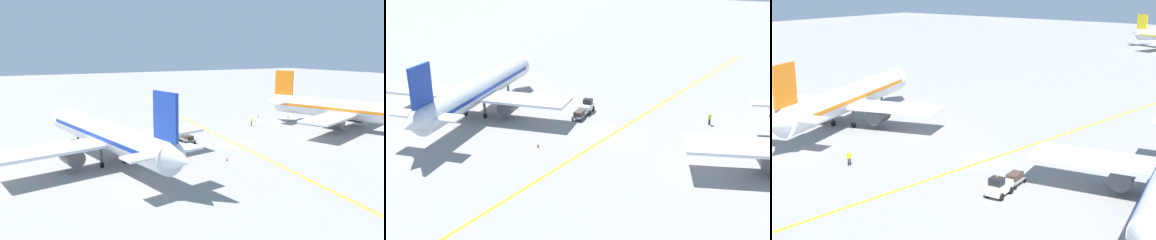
# 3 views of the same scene
# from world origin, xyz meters

# --- Properties ---
(ground_plane) EXTENTS (400.00, 400.00, 0.00)m
(ground_plane) POSITION_xyz_m (0.00, 0.00, 0.00)
(ground_plane) COLOR gray
(apron_yellow_centreline) EXTENTS (17.90, 118.77, 0.01)m
(apron_yellow_centreline) POSITION_xyz_m (0.00, 0.00, 0.00)
(apron_yellow_centreline) COLOR yellow
(apron_yellow_centreline) RESTS_ON ground
(airplane_at_gate) EXTENTS (28.22, 34.63, 10.60)m
(airplane_at_gate) POSITION_xyz_m (-24.51, 1.21, 3.71)
(airplane_at_gate) COLOR silver
(airplane_at_gate) RESTS_ON ground
(baggage_tug_white) EXTENTS (1.97, 3.12, 2.11)m
(baggage_tug_white) POSITION_xyz_m (6.76, -7.73, 0.90)
(baggage_tug_white) COLOR white
(baggage_tug_white) RESTS_ON ground
(baggage_cart_trailing) EXTENTS (1.62, 2.71, 1.24)m
(baggage_cart_trailing) POSITION_xyz_m (6.47, -4.44, 0.76)
(baggage_cart_trailing) COLOR gray
(baggage_cart_trailing) RESTS_ON ground
(ground_crew_worker) EXTENTS (0.38, 0.51, 1.68)m
(ground_crew_worker) POSITION_xyz_m (-11.09, -10.52, 0.91)
(ground_crew_worker) COLOR #23232D
(ground_crew_worker) RESTS_ON ground
(traffic_cone_near_nose) EXTENTS (0.32, 0.32, 0.55)m
(traffic_cone_near_nose) POSITION_xyz_m (6.64, 6.98, 0.28)
(traffic_cone_near_nose) COLOR orange
(traffic_cone_near_nose) RESTS_ON ground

